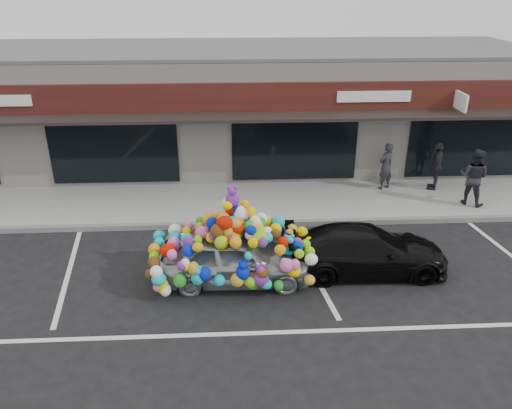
{
  "coord_description": "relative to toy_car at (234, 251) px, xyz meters",
  "views": [
    {
      "loc": [
        0.89,
        -10.48,
        6.68
      ],
      "look_at": [
        1.5,
        1.4,
        1.21
      ],
      "focal_mm": 35.0,
      "sensor_mm": 36.0,
      "label": 1
    }
  ],
  "objects": [
    {
      "name": "pedestrian_c",
      "position": [
        6.76,
        4.98,
        0.17
      ],
      "size": [
        1.02,
        0.75,
        1.61
      ],
      "primitive_type": "imported",
      "rotation": [
        0.0,
        0.0,
        4.29
      ],
      "color": "#29252B",
      "rests_on": "sidewalk"
    },
    {
      "name": "ground",
      "position": [
        -0.89,
        0.28,
        -0.78
      ],
      "size": [
        90.0,
        90.0,
        0.0
      ],
      "primitive_type": "plane",
      "color": "black",
      "rests_on": "ground"
    },
    {
      "name": "toy_car",
      "position": [
        0.0,
        0.0,
        0.0
      ],
      "size": [
        2.71,
        3.99,
        2.31
      ],
      "rotation": [
        0.0,
        0.0,
        1.56
      ],
      "color": "#B8BFC4",
      "rests_on": "ground"
    },
    {
      "name": "parking_stripe_mid",
      "position": [
        1.91,
        0.48,
        -0.78
      ],
      "size": [
        0.73,
        4.37,
        0.01
      ],
      "primitive_type": "cube",
      "rotation": [
        0.0,
        0.0,
        0.14
      ],
      "color": "silver",
      "rests_on": "ground"
    },
    {
      "name": "kerb",
      "position": [
        -0.89,
        2.78,
        -0.71
      ],
      "size": [
        26.0,
        0.18,
        0.16
      ],
      "primitive_type": "cube",
      "color": "slate",
      "rests_on": "ground"
    },
    {
      "name": "black_sedan",
      "position": [
        3.24,
        0.25,
        -0.21
      ],
      "size": [
        1.68,
        4.0,
        1.15
      ],
      "primitive_type": "imported",
      "rotation": [
        0.0,
        0.0,
        1.55
      ],
      "color": "black",
      "rests_on": "ground"
    },
    {
      "name": "shop_building",
      "position": [
        -0.88,
        8.72,
        1.38
      ],
      "size": [
        24.0,
        7.2,
        4.31
      ],
      "color": "silver",
      "rests_on": "ground"
    },
    {
      "name": "lane_line",
      "position": [
        1.11,
        -2.02,
        -0.78
      ],
      "size": [
        14.0,
        0.12,
        0.01
      ],
      "primitive_type": "cube",
      "color": "silver",
      "rests_on": "ground"
    },
    {
      "name": "parking_stripe_left",
      "position": [
        -4.09,
        0.48,
        -0.78
      ],
      "size": [
        0.73,
        4.37,
        0.01
      ],
      "primitive_type": "cube",
      "rotation": [
        0.0,
        0.0,
        0.14
      ],
      "color": "silver",
      "rests_on": "ground"
    },
    {
      "name": "pedestrian_a",
      "position": [
        5.1,
        5.08,
        0.16
      ],
      "size": [
        0.69,
        0.62,
        1.58
      ],
      "primitive_type": "imported",
      "rotation": [
        0.0,
        0.0,
        3.68
      ],
      "color": "black",
      "rests_on": "sidewalk"
    },
    {
      "name": "pedestrian_b",
      "position": [
        7.43,
        3.73,
        0.26
      ],
      "size": [
        1.1,
        1.08,
        1.79
      ],
      "primitive_type": "imported",
      "rotation": [
        0.0,
        0.0,
        2.44
      ],
      "color": "black",
      "rests_on": "sidewalk"
    },
    {
      "name": "sidewalk",
      "position": [
        -0.89,
        4.28,
        -0.71
      ],
      "size": [
        26.0,
        3.0,
        0.15
      ],
      "primitive_type": "cube",
      "color": "gray",
      "rests_on": "ground"
    }
  ]
}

